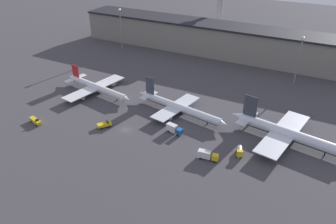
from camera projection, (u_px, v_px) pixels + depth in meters
The scene contains 13 objects.
ground at pixel (126, 130), 136.05m from camera, with size 600.00×600.00×0.00m, color #423F44.
terminal_building at pixel (216, 39), 211.16m from camera, with size 188.85×22.55×19.66m.
airplane_0 at pixel (97, 88), 164.21m from camera, with size 44.98×35.99×11.23m.
airplane_1 at pixel (179, 108), 146.37m from camera, with size 48.04×28.79×13.17m.
airplane_2 at pixel (287, 134), 126.99m from camera, with size 48.39×37.95×14.88m.
service_vehicle_0 at pixel (240, 151), 120.56m from camera, with size 3.47×5.25×3.05m.
service_vehicle_1 at pixel (35, 121), 139.99m from camera, with size 7.60×3.94×2.71m.
service_vehicle_2 at pixel (104, 125), 137.31m from camera, with size 5.46×6.22×2.69m.
service_vehicle_3 at pixel (207, 155), 118.14m from camera, with size 7.68×3.09×3.44m.
service_vehicle_4 at pixel (174, 129), 133.20m from camera, with size 7.46×3.61×3.62m.
lamp_post_0 at pixel (121, 25), 209.92m from camera, with size 1.80×1.80×28.45m.
lamp_post_1 at pixel (300, 55), 166.20m from camera, with size 1.80×1.80×26.13m.
control_tower at pixel (220, 6), 230.19m from camera, with size 9.00×9.00×41.21m.
Camera 1 is at (68.76, -92.84, 74.37)m, focal length 35.00 mm.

